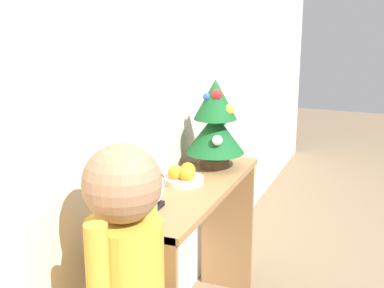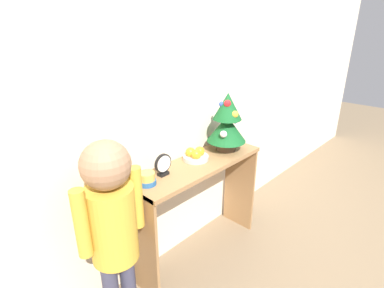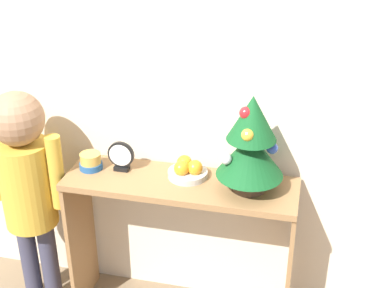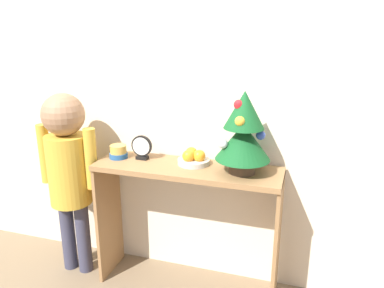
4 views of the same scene
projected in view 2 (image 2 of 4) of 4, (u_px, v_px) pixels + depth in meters
name	position (u px, v px, depth m)	size (l,w,h in m)	color
ground_plane	(214.00, 262.00, 2.28)	(12.00, 12.00, 0.00)	#7A664C
back_wall	(177.00, 92.00, 2.05)	(7.00, 0.05, 2.50)	beige
console_table	(199.00, 187.00, 2.16)	(1.07, 0.32, 0.78)	olive
mini_tree	(227.00, 122.00, 2.22)	(0.29, 0.29, 0.44)	#4C3828
fruit_bowl	(196.00, 155.00, 2.13)	(0.18, 0.18, 0.09)	#B7B2A8
singing_bowl	(147.00, 179.00, 1.79)	(0.11, 0.11, 0.08)	#235189
desk_clock	(163.00, 165.00, 1.89)	(0.13, 0.04, 0.15)	black
child_figure	(112.00, 217.00, 1.57)	(0.40, 0.25, 1.17)	#38384C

